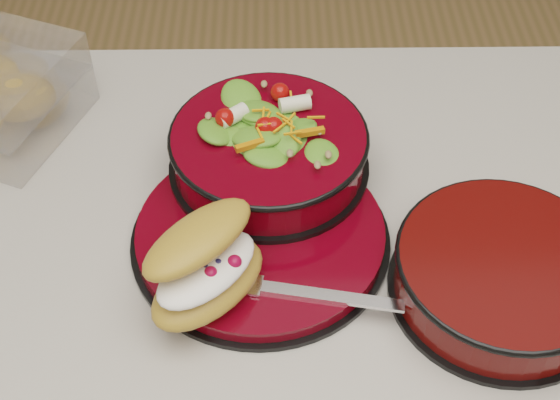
{
  "coord_description": "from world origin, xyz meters",
  "views": [
    {
      "loc": [
        0.16,
        -0.46,
        1.51
      ],
      "look_at": [
        0.16,
        0.06,
        0.94
      ],
      "focal_mm": 50.0,
      "sensor_mm": 36.0,
      "label": 1
    }
  ],
  "objects_px": {
    "salad_bowl": "(269,145)",
    "croissant": "(207,265)",
    "fork": "(303,292)",
    "dinner_plate": "(261,235)",
    "extra_bowl": "(503,274)"
  },
  "relations": [
    {
      "from": "extra_bowl",
      "to": "croissant",
      "type": "bearing_deg",
      "value": -178.46
    },
    {
      "from": "extra_bowl",
      "to": "salad_bowl",
      "type": "bearing_deg",
      "value": 145.07
    },
    {
      "from": "fork",
      "to": "salad_bowl",
      "type": "bearing_deg",
      "value": 20.94
    },
    {
      "from": "fork",
      "to": "dinner_plate",
      "type": "bearing_deg",
      "value": 36.47
    },
    {
      "from": "salad_bowl",
      "to": "dinner_plate",
      "type": "bearing_deg",
      "value": -95.45
    },
    {
      "from": "dinner_plate",
      "to": "croissant",
      "type": "xyz_separation_m",
      "value": [
        -0.05,
        -0.07,
        0.05
      ]
    },
    {
      "from": "dinner_plate",
      "to": "croissant",
      "type": "relative_size",
      "value": 1.72
    },
    {
      "from": "croissant",
      "to": "extra_bowl",
      "type": "bearing_deg",
      "value": -45.47
    },
    {
      "from": "salad_bowl",
      "to": "croissant",
      "type": "relative_size",
      "value": 1.4
    },
    {
      "from": "croissant",
      "to": "fork",
      "type": "bearing_deg",
      "value": -51.02
    },
    {
      "from": "dinner_plate",
      "to": "extra_bowl",
      "type": "bearing_deg",
      "value": -16.31
    },
    {
      "from": "salad_bowl",
      "to": "fork",
      "type": "xyz_separation_m",
      "value": [
        0.03,
        -0.17,
        -0.03
      ]
    },
    {
      "from": "dinner_plate",
      "to": "croissant",
      "type": "bearing_deg",
      "value": -122.98
    },
    {
      "from": "dinner_plate",
      "to": "fork",
      "type": "distance_m",
      "value": 0.09
    },
    {
      "from": "dinner_plate",
      "to": "fork",
      "type": "bearing_deg",
      "value": -64.01
    }
  ]
}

